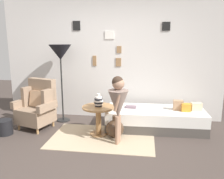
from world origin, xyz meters
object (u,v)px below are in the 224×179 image
person_child (118,101)px  book_on_daybed (131,107)px  floor_lamp (60,55)px  daybed (155,119)px  armchair (38,106)px  side_table (98,114)px  demijohn_near (115,128)px  vase_striped (99,101)px  magazine_basket (5,127)px

person_child → book_on_daybed: 0.90m
floor_lamp → daybed: bearing=-5.8°
armchair → floor_lamp: 1.15m
side_table → floor_lamp: bearing=144.8°
floor_lamp → demijohn_near: 1.91m
person_child → vase_striped: bearing=139.6°
person_child → book_on_daybed: size_ratio=5.30×
armchair → person_child: bearing=-17.8°
side_table → vase_striped: 0.25m
side_table → person_child: size_ratio=0.51×
vase_striped → floor_lamp: bearing=145.3°
daybed → demijohn_near: size_ratio=4.66×
book_on_daybed → side_table: bearing=-138.6°
magazine_basket → person_child: bearing=-2.5°
daybed → floor_lamp: bearing=174.2°
armchair → side_table: bearing=-9.4°
armchair → side_table: (1.28, -0.21, -0.05)m
side_table → vase_striped: size_ratio=2.44×
vase_striped → demijohn_near: bearing=-15.9°
vase_striped → magazine_basket: size_ratio=0.86×
daybed → person_child: person_child is taller
floor_lamp → magazine_basket: floor_lamp is taller
vase_striped → book_on_daybed: (0.56, 0.48, -0.23)m
daybed → vase_striped: vase_striped is taller
vase_striped → person_child: 0.54m
daybed → side_table: side_table is taller
vase_striped → person_child: size_ratio=0.21×
daybed → person_child: bearing=-129.9°
side_table → floor_lamp: floor_lamp is taller
book_on_daybed → person_child: bearing=-101.0°
side_table → demijohn_near: (0.31, -0.08, -0.23)m
floor_lamp → demijohn_near: floor_lamp is taller
daybed → side_table: 1.16m
demijohn_near → floor_lamp: bearing=149.5°
daybed → demijohn_near: demijohn_near is taller
vase_striped → demijohn_near: (0.31, -0.09, -0.48)m
armchair → magazine_basket: 0.71m
vase_striped → magazine_basket: 1.83m
book_on_daybed → magazine_basket: size_ratio=0.79×
side_table → daybed: bearing=23.1°
side_table → book_on_daybed: (0.56, 0.50, 0.02)m
floor_lamp → magazine_basket: bearing=-132.8°
vase_striped → daybed: bearing=22.6°
floor_lamp → person_child: 1.78m
floor_lamp → book_on_daybed: 1.80m
daybed → magazine_basket: size_ratio=6.85×
daybed → demijohn_near: (-0.74, -0.53, -0.03)m
side_table → person_child: bearing=-39.3°
vase_striped → demijohn_near: 0.58m
daybed → side_table: bearing=-156.9°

